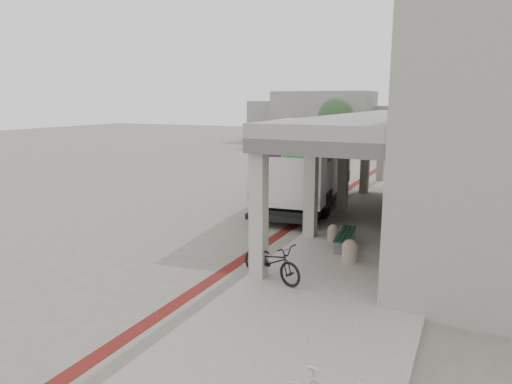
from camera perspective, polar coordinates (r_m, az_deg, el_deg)
The scene contains 13 objects.
ground at distance 15.79m, azimuth -1.12°, elevation -5.37°, with size 120.00×120.00×0.00m, color #6A655B.
bike_lane_stripe at distance 17.16m, azimuth 4.90°, elevation -4.02°, with size 0.35×40.00×0.01m, color #5B1512.
sidewalk at distance 14.49m, azimuth 13.25°, elevation -6.98°, with size 4.40×28.00×0.12m, color gray.
transit_building at distance 18.02m, azimuth 25.83°, elevation 6.60°, with size 7.60×17.00×7.00m.
distant_backdrop at distance 50.35m, azimuth 14.82°, elevation 8.88°, with size 28.00×10.00×6.50m.
tree_left at distance 43.17m, azimuth 9.94°, elevation 9.37°, with size 3.20×3.20×4.80m.
tree_mid at distance 43.78m, azimuth 19.63°, elevation 8.92°, with size 3.20×3.20×4.80m.
fedex_truck at distance 20.01m, azimuth 6.43°, elevation 3.94°, with size 3.70×9.00×3.73m.
bench at distance 14.34m, azimuth 11.09°, elevation -5.52°, with size 0.58×1.90×0.44m.
bollard_near at distance 14.86m, azimuth 9.63°, elevation -5.03°, with size 0.36×0.36×0.55m.
bollard_far at distance 13.09m, azimuth 11.64°, elevation -7.16°, with size 0.42×0.42×0.63m.
utility_cabinet at distance 14.08m, azimuth 17.24°, elevation -5.45°, with size 0.43×0.57×0.96m, color slate.
bicycle_black at distance 11.51m, azimuth 1.96°, elevation -8.64°, with size 0.65×1.87×0.98m, color black.
Camera 1 is at (6.84, -13.49, 4.54)m, focal length 32.00 mm.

